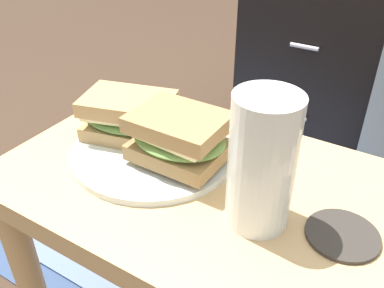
% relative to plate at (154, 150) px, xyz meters
% --- Properties ---
extents(side_table, '(0.56, 0.36, 0.46)m').
position_rel_plate_xyz_m(side_table, '(0.09, -0.02, -0.10)').
color(side_table, tan).
rests_on(side_table, ground).
extents(area_rug, '(1.06, 0.82, 0.01)m').
position_rel_plate_xyz_m(area_rug, '(-0.30, 0.33, -0.46)').
color(area_rug, '#384C72').
rests_on(area_rug, ground).
extents(plate, '(0.24, 0.24, 0.01)m').
position_rel_plate_xyz_m(plate, '(0.00, 0.00, 0.00)').
color(plate, silver).
rests_on(plate, side_table).
extents(sandwich_front, '(0.16, 0.12, 0.07)m').
position_rel_plate_xyz_m(sandwich_front, '(-0.05, 0.01, 0.04)').
color(sandwich_front, tan).
rests_on(sandwich_front, plate).
extents(sandwich_back, '(0.14, 0.10, 0.07)m').
position_rel_plate_xyz_m(sandwich_back, '(0.05, -0.01, 0.05)').
color(sandwich_back, '#9E7A4C').
rests_on(sandwich_back, plate).
extents(beer_glass, '(0.08, 0.08, 0.16)m').
position_rel_plate_xyz_m(beer_glass, '(0.19, -0.05, 0.08)').
color(beer_glass, silver).
rests_on(beer_glass, side_table).
extents(coaster, '(0.08, 0.08, 0.01)m').
position_rel_plate_xyz_m(coaster, '(0.29, -0.03, -0.00)').
color(coaster, '#332D28').
rests_on(coaster, side_table).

